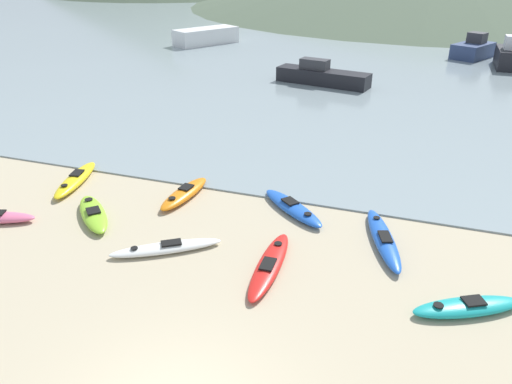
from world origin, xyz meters
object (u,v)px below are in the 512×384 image
Objects in this scene: moored_boat_1 at (322,76)px; moored_boat_3 at (473,49)px; kayak_on_sand_4 at (93,214)px; kayak_on_sand_5 at (269,265)px; kayak_on_sand_1 at (383,239)px; kayak_on_sand_7 at (166,248)px; moored_boat_0 at (206,36)px; kayak_on_sand_6 at (467,307)px; moored_boat_2 at (508,56)px; kayak_on_sand_9 at (293,207)px; kayak_on_sand_2 at (184,193)px; kayak_on_sand_3 at (76,179)px.

moored_boat_3 is (9.39, 12.12, 0.12)m from moored_boat_1.
kayak_on_sand_4 is 6.30m from kayak_on_sand_5.
moored_boat_1 reaches higher than kayak_on_sand_1.
moored_boat_0 is at bearing 112.15° from kayak_on_sand_7.
moored_boat_1 is (-8.00, 20.43, 0.45)m from kayak_on_sand_6.
moored_boat_0 is at bearing -176.96° from moored_boat_3.
kayak_on_sand_5 is 0.55× the size of moored_boat_1.
moored_boat_2 reaches higher than kayak_on_sand_1.
kayak_on_sand_7 is (3.16, -1.00, -0.04)m from kayak_on_sand_4.
kayak_on_sand_6 is 6.36m from kayak_on_sand_9.
kayak_on_sand_4 is 32.19m from moored_boat_2.
kayak_on_sand_6 is (9.15, -3.30, -0.02)m from kayak_on_sand_2.
kayak_on_sand_5 is 3.08m from kayak_on_sand_7.
moored_boat_3 reaches higher than kayak_on_sand_5.
kayak_on_sand_4 is 0.60× the size of moored_boat_3.
kayak_on_sand_1 is 3.23m from kayak_on_sand_9.
kayak_on_sand_3 reaches higher than kayak_on_sand_4.
kayak_on_sand_2 reaches higher than kayak_on_sand_5.
kayak_on_sand_4 is 31.85m from moored_boat_0.
moored_boat_2 is (8.85, 26.04, 0.70)m from kayak_on_sand_9.
moored_boat_2 reaches higher than moored_boat_0.
moored_boat_3 reaches higher than kayak_on_sand_6.
moored_boat_3 is at bearing 78.80° from kayak_on_sand_5.
kayak_on_sand_9 is (-3.05, 1.04, -0.01)m from kayak_on_sand_1.
moored_boat_3 is (22.26, 1.18, -0.03)m from moored_boat_0.
kayak_on_sand_4 is 0.41× the size of moored_boat_0.
moored_boat_2 is at bearing -4.21° from moored_boat_0.
kayak_on_sand_2 is 3.86m from kayak_on_sand_9.
moored_boat_3 is at bearing 68.13° from kayak_on_sand_4.
moored_boat_0 is (-18.63, 28.88, 0.58)m from kayak_on_sand_1.
moored_boat_2 reaches higher than moored_boat_1.
moored_boat_2 is at bearing -53.93° from moored_boat_3.
moored_boat_3 is (9.49, 32.54, 0.59)m from kayak_on_sand_7.
moored_boat_3 is (12.66, 31.54, 0.56)m from kayak_on_sand_4.
kayak_on_sand_3 is at bearing 150.60° from kayak_on_sand_7.
kayak_on_sand_1 reaches higher than kayak_on_sand_9.
kayak_on_sand_7 is at bearing -90.31° from moored_boat_1.
kayak_on_sand_1 is 11.24m from kayak_on_sand_3.
kayak_on_sand_9 is at bearing -102.97° from moored_boat_3.
moored_boat_1 is at bearing 72.55° from kayak_on_sand_3.
moored_boat_2 is at bearing 77.91° from kayak_on_sand_1.
kayak_on_sand_4 is 0.89× the size of kayak_on_sand_9.
kayak_on_sand_4 reaches higher than kayak_on_sand_7.
kayak_on_sand_1 is 30.29m from moored_boat_3.
moored_boat_3 reaches higher than kayak_on_sand_4.
kayak_on_sand_9 is 27.51m from moored_boat_2.
kayak_on_sand_4 is 0.89× the size of kayak_on_sand_6.
kayak_on_sand_4 is at bearing -72.45° from moored_boat_0.
moored_boat_3 is at bearing 3.04° from moored_boat_0.
moored_boat_1 reaches higher than kayak_on_sand_4.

